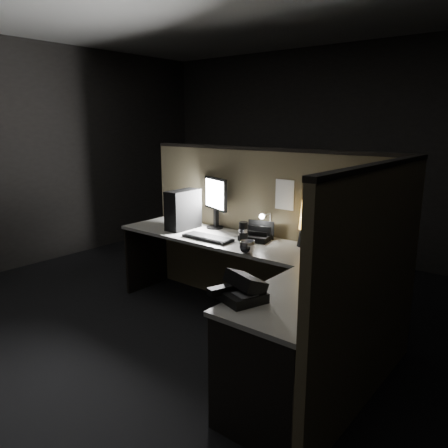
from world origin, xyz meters
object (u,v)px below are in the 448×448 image
Objects in this scene: monitor at (216,198)px; keyboard at (208,238)px; desk_phone at (241,289)px; lava_lamp at (305,224)px; pc_tower at (183,210)px.

monitor is 1.03× the size of keyboard.
keyboard is 1.48× the size of desk_phone.
desk_phone is (1.04, -0.89, 0.05)m from keyboard.
desk_phone is at bearing -77.89° from lava_lamp.
pc_tower is at bearing 160.88° from keyboard.
desk_phone is (1.48, -1.04, -0.13)m from pc_tower.
lava_lamp is (0.78, 0.35, 0.18)m from keyboard.
monitor is 1.53× the size of desk_phone.
pc_tower is 1.81m from desk_phone.
lava_lamp is (1.22, 0.20, 0.00)m from pc_tower.
pc_tower is 0.79× the size of keyboard.
desk_phone is (1.27, -1.27, -0.24)m from monitor.
monitor reaches higher than lava_lamp.
lava_lamp is 1.42× the size of desk_phone.
pc_tower is at bearing -112.53° from monitor.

